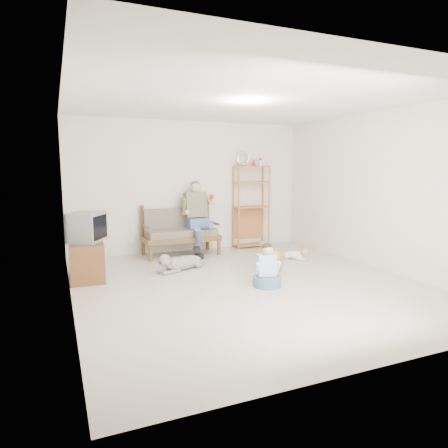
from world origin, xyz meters
name	(u,v)px	position (x,y,z in m)	size (l,w,h in m)	color
floor	(248,284)	(0.00, 0.00, 0.00)	(5.50, 5.50, 0.00)	beige
ceiling	(250,100)	(0.00, 0.00, 2.70)	(5.50, 5.50, 0.00)	white
wall_back	(190,187)	(0.00, 2.75, 1.35)	(5.00, 5.00, 0.00)	beige
wall_front	(395,215)	(0.00, -2.75, 1.35)	(5.00, 5.00, 0.00)	beige
wall_left	(67,200)	(-2.50, 0.00, 1.35)	(5.50, 5.50, 0.00)	beige
wall_right	(379,191)	(2.50, 0.00, 1.35)	(5.50, 5.50, 0.00)	beige
loveseat	(180,231)	(-0.34, 2.41, 0.49)	(1.51, 0.73, 0.95)	brown
man	(198,222)	(-0.03, 2.20, 0.68)	(0.56, 0.81, 1.30)	slate
etagere	(251,206)	(1.33, 2.55, 0.92)	(0.80, 0.35, 2.09)	#B26E38
book_stack	(263,244)	(1.61, 2.48, 0.06)	(0.19, 0.14, 0.12)	beige
tv_stand	(86,260)	(-2.23, 1.26, 0.30)	(0.54, 0.92, 0.60)	brown
crt_tv	(87,227)	(-2.19, 1.25, 0.83)	(0.66, 0.70, 0.46)	slate
wall_outlet	(132,240)	(-1.25, 2.73, 0.30)	(0.12, 0.02, 0.08)	white
golden_retriever	(271,259)	(0.75, 0.64, 0.17)	(0.75, 1.32, 0.43)	#BE8042
shaggy_dog	(180,263)	(-0.72, 1.18, 0.13)	(1.03, 0.56, 0.33)	silver
terrier	(297,254)	(1.59, 1.10, 0.10)	(0.40, 0.53, 0.23)	white
child	(267,271)	(0.20, -0.21, 0.24)	(0.42, 0.42, 0.66)	slate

